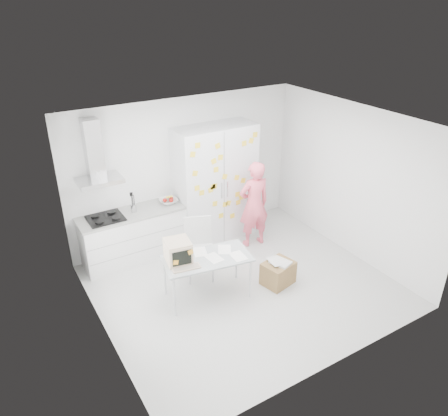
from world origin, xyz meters
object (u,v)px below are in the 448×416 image
desk (189,255)px  chair (199,244)px  cardboard_box (278,273)px  person (254,204)px

desk → chair: (0.44, 0.51, -0.21)m
cardboard_box → chair: bearing=137.4°
chair → desk: bearing=-108.5°
person → desk: size_ratio=1.17×
chair → cardboard_box: chair is taller
chair → cardboard_box: bearing=-20.4°
person → desk: bearing=31.0°
person → chair: (-1.34, -0.36, -0.24)m
person → cardboard_box: (-0.36, -1.26, -0.62)m
person → cardboard_box: size_ratio=2.94×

